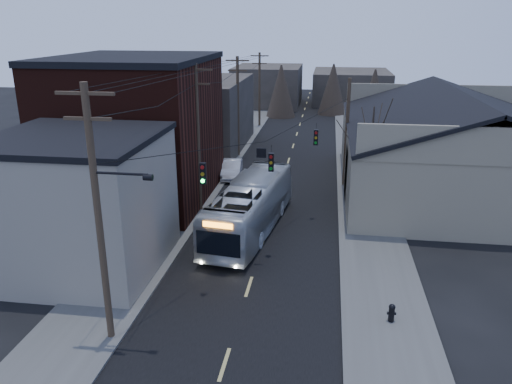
% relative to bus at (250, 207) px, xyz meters
% --- Properties ---
extents(road_surface, '(9.00, 110.00, 0.02)m').
position_rel_bus_xyz_m(road_surface, '(1.00, 15.09, -1.63)').
color(road_surface, black).
rests_on(road_surface, ground).
extents(sidewalk_left, '(4.00, 110.00, 0.12)m').
position_rel_bus_xyz_m(sidewalk_left, '(-5.50, 15.09, -1.58)').
color(sidewalk_left, '#474744').
rests_on(sidewalk_left, ground).
extents(sidewalk_right, '(4.00, 110.00, 0.12)m').
position_rel_bus_xyz_m(sidewalk_right, '(7.50, 15.09, -1.58)').
color(sidewalk_right, '#474744').
rests_on(sidewalk_right, ground).
extents(building_clapboard, '(8.00, 8.00, 7.00)m').
position_rel_bus_xyz_m(building_clapboard, '(-8.00, -5.91, 1.86)').
color(building_clapboard, gray).
rests_on(building_clapboard, ground).
extents(building_brick, '(10.00, 12.00, 10.00)m').
position_rel_bus_xyz_m(building_brick, '(-9.00, 5.09, 3.36)').
color(building_brick, black).
rests_on(building_brick, ground).
extents(building_left_far, '(9.00, 14.00, 7.00)m').
position_rel_bus_xyz_m(building_left_far, '(-8.50, 21.09, 1.86)').
color(building_left_far, '#312D27').
rests_on(building_left_far, ground).
extents(warehouse, '(16.16, 20.60, 7.73)m').
position_rel_bus_xyz_m(warehouse, '(14.00, 10.09, 1.06)').
color(warehouse, '#7F735C').
rests_on(warehouse, ground).
extents(building_far_left, '(10.00, 12.00, 6.00)m').
position_rel_bus_xyz_m(building_far_left, '(-5.00, 50.09, 1.36)').
color(building_far_left, '#312D27').
rests_on(building_far_left, ground).
extents(building_far_right, '(12.00, 14.00, 5.00)m').
position_rel_bus_xyz_m(building_far_right, '(8.00, 55.09, 0.86)').
color(building_far_right, '#312D27').
rests_on(building_far_right, ground).
extents(bare_tree, '(0.40, 0.40, 7.20)m').
position_rel_bus_xyz_m(bare_tree, '(7.50, 5.09, 1.96)').
color(bare_tree, black).
rests_on(bare_tree, ground).
extents(utility_lines, '(11.24, 45.28, 10.50)m').
position_rel_bus_xyz_m(utility_lines, '(-2.11, 9.23, 3.31)').
color(utility_lines, '#382B1E').
rests_on(utility_lines, ground).
extents(bus, '(4.29, 12.04, 3.28)m').
position_rel_bus_xyz_m(bus, '(0.00, 0.00, 0.00)').
color(bus, '#ACB2B8').
rests_on(bus, ground).
extents(parked_car, '(1.99, 4.55, 1.46)m').
position_rel_bus_xyz_m(parked_car, '(-3.30, 11.12, -0.91)').
color(parked_car, '#B6B8BE').
rests_on(parked_car, ground).
extents(fire_hydrant, '(0.39, 0.28, 0.83)m').
position_rel_bus_xyz_m(fire_hydrant, '(7.63, -9.15, -1.08)').
color(fire_hydrant, black).
rests_on(fire_hydrant, sidewalk_right).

